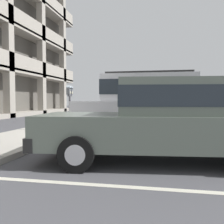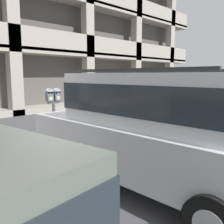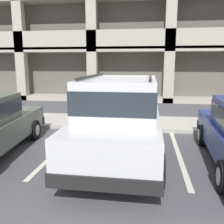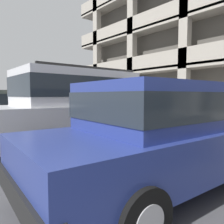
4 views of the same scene
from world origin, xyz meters
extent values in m
cube|color=#4C4C51|center=(0.00, 0.00, -0.05)|extent=(80.00, 80.00, 0.10)
cube|color=#ADA89E|center=(0.00, 1.30, 0.06)|extent=(40.00, 2.20, 0.12)
cube|color=#606060|center=(0.00, 1.30, 0.12)|extent=(0.03, 2.16, 0.00)
cube|color=#606060|center=(4.00, 1.30, 0.12)|extent=(0.03, 2.16, 0.00)
cube|color=#606060|center=(8.00, 1.30, 0.12)|extent=(0.03, 2.16, 0.00)
cube|color=silver|center=(-1.60, -1.40, 0.00)|extent=(0.12, 4.80, 0.01)
cube|color=silver|center=(1.60, -1.40, 0.00)|extent=(0.12, 4.80, 0.01)
cube|color=silver|center=(4.80, -1.40, 0.00)|extent=(0.12, 4.80, 0.01)
cube|color=silver|center=(0.13, -2.20, 0.73)|extent=(1.88, 4.72, 0.80)
cube|color=silver|center=(0.12, -2.25, 1.55)|extent=(1.65, 2.93, 0.84)
cube|color=#232B33|center=(0.12, -2.25, 1.57)|extent=(1.67, 2.95, 0.46)
cube|color=black|center=(0.15, 0.11, 0.45)|extent=(1.88, 0.18, 0.24)
cube|color=silver|center=(0.72, 0.16, 0.81)|extent=(0.24, 0.03, 0.14)
cube|color=silver|center=(-0.42, 0.17, 0.81)|extent=(0.24, 0.03, 0.14)
cylinder|color=black|center=(1.04, -0.75, 0.33)|extent=(0.21, 0.66, 0.66)
cylinder|color=#B2B2B7|center=(1.04, -0.75, 0.33)|extent=(0.22, 0.37, 0.36)
cylinder|color=black|center=(-0.76, -0.73, 0.33)|extent=(0.21, 0.66, 0.66)
cylinder|color=#B2B2B7|center=(-0.76, -0.73, 0.33)|extent=(0.22, 0.37, 0.36)
cylinder|color=black|center=(-0.79, -3.64, 0.33)|extent=(0.21, 0.66, 0.66)
cylinder|color=#B2B2B7|center=(-0.79, -3.64, 0.33)|extent=(0.22, 0.37, 0.36)
cube|color=black|center=(0.81, -2.25, 2.01)|extent=(0.07, 2.62, 0.05)
cube|color=black|center=(-0.56, -2.24, 2.01)|extent=(0.07, 2.62, 0.05)
cube|color=black|center=(3.21, -0.22, 0.42)|extent=(1.74, 0.27, 0.24)
cube|color=silver|center=(3.74, -0.20, 0.66)|extent=(0.24, 0.05, 0.14)
cube|color=silver|center=(2.69, -0.13, 0.66)|extent=(0.24, 0.05, 0.14)
cylinder|color=black|center=(3.99, -1.07, 0.30)|extent=(0.20, 0.61, 0.60)
cylinder|color=#B2B2B7|center=(3.99, -1.07, 0.30)|extent=(0.20, 0.34, 0.33)
cylinder|color=black|center=(2.32, -0.96, 0.30)|extent=(0.20, 0.61, 0.60)
cylinder|color=#B2B2B7|center=(2.32, -0.96, 0.30)|extent=(0.20, 0.34, 0.33)
cube|color=black|center=(6.48, 0.06, 0.42)|extent=(1.74, 0.33, 0.24)
cube|color=silver|center=(7.01, 0.06, 0.66)|extent=(0.24, 0.05, 0.14)
cube|color=silver|center=(5.96, 0.16, 0.66)|extent=(0.24, 0.05, 0.14)
cylinder|color=black|center=(7.23, -0.82, 0.30)|extent=(0.22, 0.61, 0.60)
cylinder|color=#B2B2B7|center=(7.23, -0.82, 0.30)|extent=(0.21, 0.35, 0.33)
cylinder|color=black|center=(5.57, -0.65, 0.30)|extent=(0.22, 0.61, 0.60)
cylinder|color=#B2B2B7|center=(5.57, -0.65, 0.30)|extent=(0.21, 0.35, 0.33)
cylinder|color=#47474C|center=(-0.20, 0.35, 0.70)|extent=(0.07, 0.07, 1.16)
cube|color=#47474C|center=(-0.20, 0.35, 1.31)|extent=(0.28, 0.06, 0.06)
cube|color=#515459|center=(-0.30, 0.35, 1.45)|extent=(0.15, 0.11, 0.22)
cylinder|color=#8C99A3|center=(-0.30, 0.35, 1.56)|extent=(0.15, 0.11, 0.15)
cube|color=#B7B293|center=(-0.30, 0.29, 1.42)|extent=(0.08, 0.01, 0.08)
cube|color=#515459|center=(-0.10, 0.35, 1.45)|extent=(0.15, 0.11, 0.22)
cylinder|color=#8C99A3|center=(-0.10, 0.35, 1.56)|extent=(0.15, 0.11, 0.15)
cube|color=#B7B293|center=(-0.10, 0.29, 1.42)|extent=(0.08, 0.01, 0.08)
cube|color=#A8A093|center=(1.97, 6.85, 3.70)|extent=(32.00, 0.20, 1.10)
cube|color=#A8A093|center=(15.69, 7.00, 7.50)|extent=(0.60, 0.50, 15.00)
cylinder|color=gold|center=(4.23, 0.65, 0.40)|extent=(0.20, 0.20, 0.55)
sphere|color=gold|center=(4.23, 0.65, 0.73)|extent=(0.18, 0.18, 0.18)
cylinder|color=gold|center=(4.23, 0.50, 0.42)|extent=(0.08, 0.10, 0.08)
cylinder|color=gold|center=(4.38, 0.65, 0.42)|extent=(0.10, 0.07, 0.07)
camera|label=1|loc=(-8.07, -2.59, 1.17)|focal=40.00mm
camera|label=2|loc=(-3.37, -4.62, 1.94)|focal=40.00mm
camera|label=3|loc=(0.75, -8.10, 2.30)|focal=40.00mm
camera|label=4|loc=(5.02, -5.15, 1.37)|focal=35.00mm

